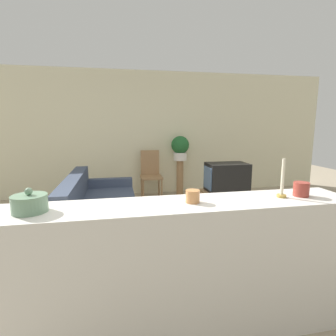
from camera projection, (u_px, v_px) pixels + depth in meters
The scene contains 13 objects.
ground_plane at pixel (160, 279), 2.68m from camera, with size 14.00×14.00×0.00m, color tan.
wall_back at pixel (135, 134), 5.77m from camera, with size 9.00×0.06×2.70m.
couch at pixel (99, 213), 3.79m from camera, with size 0.96×1.99×0.83m.
tv_stand at pixel (226, 202), 4.63m from camera, with size 0.84×0.48×0.41m.
television at pixel (226, 177), 4.55m from camera, with size 0.71×0.45×0.49m.
wooden_chair at pixel (151, 172), 5.58m from camera, with size 0.44×0.44×1.01m.
plant_stand at pixel (180, 177), 5.82m from camera, with size 0.15×0.15×0.78m.
potted_plant at pixel (180, 147), 5.71m from camera, with size 0.39×0.39×0.53m.
foreground_counter at pixel (176, 270), 1.92m from camera, with size 2.67×0.44×1.02m.
decorative_bowl at pixel (30, 203), 1.65m from camera, with size 0.21×0.21×0.16m.
candle_jar at pixel (193, 196), 1.85m from camera, with size 0.10×0.10×0.09m.
candlestick at pixel (282, 184), 1.97m from camera, with size 0.07×0.07×0.29m.
coffee_tin at pixel (301, 189), 2.01m from camera, with size 0.12×0.12×0.11m.
Camera 1 is at (-0.39, -2.42, 1.57)m, focal length 28.00 mm.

